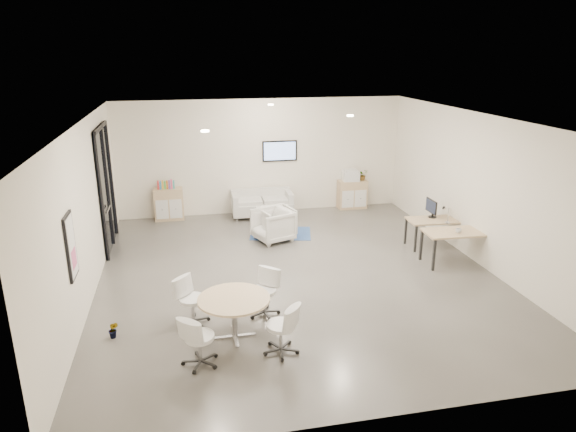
{
  "coord_description": "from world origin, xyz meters",
  "views": [
    {
      "loc": [
        -2.19,
        -9.54,
        4.44
      ],
      "look_at": [
        -0.11,
        0.4,
        1.16
      ],
      "focal_mm": 32.0,
      "sensor_mm": 36.0,
      "label": 1
    }
  ],
  "objects_px": {
    "desk_front": "(456,234)",
    "round_table": "(234,303)",
    "armchair_right": "(277,220)",
    "loveseat": "(262,204)",
    "sideboard_left": "(169,204)",
    "desk_rear": "(435,222)",
    "sideboard_right": "(352,194)",
    "armchair_left": "(273,224)"
  },
  "relations": [
    {
      "from": "sideboard_right",
      "to": "armchair_right",
      "type": "bearing_deg",
      "value": -144.13
    },
    {
      "from": "sideboard_left",
      "to": "armchair_right",
      "type": "relative_size",
      "value": 1.09
    },
    {
      "from": "armchair_left",
      "to": "round_table",
      "type": "xyz_separation_m",
      "value": [
        -1.39,
        -4.26,
        0.19
      ]
    },
    {
      "from": "desk_front",
      "to": "sideboard_right",
      "type": "bearing_deg",
      "value": 104.17
    },
    {
      "from": "sideboard_right",
      "to": "desk_front",
      "type": "distance_m",
      "value": 4.47
    },
    {
      "from": "armchair_right",
      "to": "round_table",
      "type": "relative_size",
      "value": 0.69
    },
    {
      "from": "armchair_left",
      "to": "desk_front",
      "type": "xyz_separation_m",
      "value": [
        3.64,
        -2.17,
        0.22
      ]
    },
    {
      "from": "desk_rear",
      "to": "desk_front",
      "type": "relative_size",
      "value": 0.92
    },
    {
      "from": "loveseat",
      "to": "desk_front",
      "type": "relative_size",
      "value": 1.19
    },
    {
      "from": "loveseat",
      "to": "armchair_left",
      "type": "height_order",
      "value": "armchair_left"
    },
    {
      "from": "armchair_right",
      "to": "desk_front",
      "type": "xyz_separation_m",
      "value": [
        3.49,
        -2.49,
        0.25
      ]
    },
    {
      "from": "sideboard_left",
      "to": "loveseat",
      "type": "relative_size",
      "value": 0.52
    },
    {
      "from": "desk_front",
      "to": "armchair_right",
      "type": "bearing_deg",
      "value": 147.33
    },
    {
      "from": "sideboard_left",
      "to": "armchair_left",
      "type": "height_order",
      "value": "sideboard_left"
    },
    {
      "from": "armchair_right",
      "to": "loveseat",
      "type": "bearing_deg",
      "value": 77.43
    },
    {
      "from": "armchair_left",
      "to": "round_table",
      "type": "bearing_deg",
      "value": -38.13
    },
    {
      "from": "desk_front",
      "to": "round_table",
      "type": "relative_size",
      "value": 1.23
    },
    {
      "from": "sideboard_right",
      "to": "round_table",
      "type": "distance_m",
      "value": 7.69
    },
    {
      "from": "sideboard_right",
      "to": "round_table",
      "type": "height_order",
      "value": "sideboard_right"
    },
    {
      "from": "sideboard_right",
      "to": "armchair_right",
      "type": "relative_size",
      "value": 1.04
    },
    {
      "from": "loveseat",
      "to": "armchair_left",
      "type": "bearing_deg",
      "value": -89.57
    },
    {
      "from": "sideboard_right",
      "to": "armchair_right",
      "type": "distance_m",
      "value": 3.22
    },
    {
      "from": "sideboard_left",
      "to": "sideboard_right",
      "type": "xyz_separation_m",
      "value": [
        5.26,
        0.0,
        -0.02
      ]
    },
    {
      "from": "sideboard_right",
      "to": "desk_rear",
      "type": "height_order",
      "value": "sideboard_right"
    },
    {
      "from": "armchair_left",
      "to": "desk_rear",
      "type": "height_order",
      "value": "armchair_left"
    },
    {
      "from": "loveseat",
      "to": "desk_front",
      "type": "distance_m",
      "value": 5.52
    },
    {
      "from": "sideboard_left",
      "to": "round_table",
      "type": "height_order",
      "value": "sideboard_left"
    },
    {
      "from": "loveseat",
      "to": "armchair_right",
      "type": "height_order",
      "value": "armchair_right"
    },
    {
      "from": "sideboard_right",
      "to": "desk_rear",
      "type": "distance_m",
      "value": 3.47
    },
    {
      "from": "armchair_right",
      "to": "desk_front",
      "type": "relative_size",
      "value": 0.56
    },
    {
      "from": "round_table",
      "to": "desk_rear",
      "type": "bearing_deg",
      "value": 31.6
    },
    {
      "from": "desk_front",
      "to": "round_table",
      "type": "height_order",
      "value": "desk_front"
    },
    {
      "from": "armchair_right",
      "to": "desk_rear",
      "type": "height_order",
      "value": "armchair_right"
    },
    {
      "from": "desk_rear",
      "to": "loveseat",
      "type": "bearing_deg",
      "value": 142.2
    },
    {
      "from": "desk_rear",
      "to": "round_table",
      "type": "distance_m",
      "value": 5.95
    },
    {
      "from": "sideboard_left",
      "to": "round_table",
      "type": "xyz_separation_m",
      "value": [
        1.1,
        -6.46,
        0.18
      ]
    },
    {
      "from": "armchair_left",
      "to": "round_table",
      "type": "height_order",
      "value": "armchair_left"
    },
    {
      "from": "desk_front",
      "to": "round_table",
      "type": "bearing_deg",
      "value": -154.65
    },
    {
      "from": "sideboard_left",
      "to": "desk_rear",
      "type": "height_order",
      "value": "sideboard_left"
    },
    {
      "from": "sideboard_left",
      "to": "sideboard_right",
      "type": "relative_size",
      "value": 1.05
    },
    {
      "from": "sideboard_right",
      "to": "armchair_left",
      "type": "xyz_separation_m",
      "value": [
        -2.76,
        -2.2,
        0.01
      ]
    },
    {
      "from": "armchair_left",
      "to": "armchair_right",
      "type": "xyz_separation_m",
      "value": [
        0.15,
        0.31,
        -0.03
      ]
    }
  ]
}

